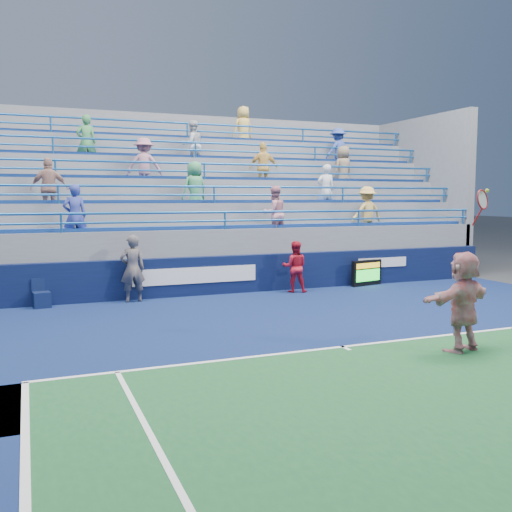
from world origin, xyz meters
name	(u,v)px	position (x,y,z in m)	size (l,w,h in m)	color
ground	(343,348)	(0.00, 0.00, 0.00)	(120.00, 120.00, 0.00)	#333538
sponsor_wall	(228,275)	(0.00, 6.50, 0.55)	(18.00, 0.32, 1.10)	#091233
bleacher_stand	(192,233)	(0.00, 10.27, 1.55)	(18.00, 5.60, 6.13)	slate
serve_speed_board	(367,273)	(4.52, 6.20, 0.41)	(1.18, 0.38, 0.81)	black
judge_chair	(42,299)	(-5.06, 6.19, 0.23)	(0.46, 0.46, 0.73)	#0C163A
tennis_player	(463,301)	(1.86, -1.01, 0.92)	(1.77, 0.90, 2.92)	silver
line_judge	(132,269)	(-2.79, 6.11, 0.90)	(0.65, 0.43, 1.80)	#161F3D
ball_girl	(295,267)	(1.89, 5.94, 0.75)	(0.73, 0.57, 1.51)	red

